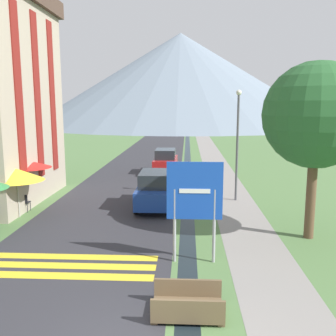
{
  "coord_description": "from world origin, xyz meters",
  "views": [
    {
      "loc": [
        1.15,
        -6.73,
        4.99
      ],
      "look_at": [
        0.29,
        10.0,
        2.16
      ],
      "focal_mm": 40.0,
      "sensor_mm": 36.0,
      "label": 1
    }
  ],
  "objects_px": {
    "parked_car_near": "(155,190)",
    "cafe_chair_middle": "(2,211)",
    "cafe_chair_far_right": "(24,201)",
    "tree_by_path": "(316,116)",
    "parked_car_far": "(166,161)",
    "streetlamp": "(238,137)",
    "cafe_umbrella_rear_red": "(29,164)",
    "cafe_chair_far_left": "(16,201)",
    "road_sign": "(195,199)",
    "footbridge": "(188,306)",
    "cafe_umbrella_middle_yellow": "(17,175)"
  },
  "relations": [
    {
      "from": "cafe_chair_far_right",
      "to": "road_sign",
      "type": "bearing_deg",
      "value": -51.66
    },
    {
      "from": "cafe_chair_middle",
      "to": "streetlamp",
      "type": "bearing_deg",
      "value": 1.03
    },
    {
      "from": "parked_car_far",
      "to": "streetlamp",
      "type": "distance_m",
      "value": 9.05
    },
    {
      "from": "cafe_chair_far_left",
      "to": "streetlamp",
      "type": "xyz_separation_m",
      "value": [
        10.66,
        2.73,
        2.86
      ]
    },
    {
      "from": "tree_by_path",
      "to": "parked_car_near",
      "type": "bearing_deg",
      "value": 147.74
    },
    {
      "from": "footbridge",
      "to": "cafe_umbrella_rear_red",
      "type": "height_order",
      "value": "cafe_umbrella_rear_red"
    },
    {
      "from": "cafe_chair_far_left",
      "to": "cafe_chair_middle",
      "type": "distance_m",
      "value": 1.6
    },
    {
      "from": "footbridge",
      "to": "cafe_umbrella_middle_yellow",
      "type": "bearing_deg",
      "value": 135.01
    },
    {
      "from": "parked_car_near",
      "to": "tree_by_path",
      "type": "distance_m",
      "value": 8.21
    },
    {
      "from": "cafe_chair_far_left",
      "to": "tree_by_path",
      "type": "xyz_separation_m",
      "value": [
        12.71,
        -2.85,
        4.09
      ]
    },
    {
      "from": "parked_car_far",
      "to": "streetlamp",
      "type": "height_order",
      "value": "streetlamp"
    },
    {
      "from": "cafe_chair_far_right",
      "to": "tree_by_path",
      "type": "height_order",
      "value": "tree_by_path"
    },
    {
      "from": "parked_car_near",
      "to": "cafe_chair_middle",
      "type": "height_order",
      "value": "parked_car_near"
    },
    {
      "from": "parked_car_near",
      "to": "cafe_chair_far_right",
      "type": "bearing_deg",
      "value": -169.95
    },
    {
      "from": "cafe_umbrella_middle_yellow",
      "to": "tree_by_path",
      "type": "bearing_deg",
      "value": -9.39
    },
    {
      "from": "road_sign",
      "to": "parked_car_near",
      "type": "xyz_separation_m",
      "value": [
        -1.8,
        6.38,
        -1.18
      ]
    },
    {
      "from": "parked_car_far",
      "to": "cafe_chair_middle",
      "type": "relative_size",
      "value": 4.51
    },
    {
      "from": "cafe_umbrella_rear_red",
      "to": "streetlamp",
      "type": "xyz_separation_m",
      "value": [
        10.38,
        1.63,
        1.27
      ]
    },
    {
      "from": "cafe_chair_middle",
      "to": "tree_by_path",
      "type": "relative_size",
      "value": 0.13
    },
    {
      "from": "road_sign",
      "to": "cafe_umbrella_middle_yellow",
      "type": "height_order",
      "value": "road_sign"
    },
    {
      "from": "cafe_chair_far_left",
      "to": "cafe_umbrella_middle_yellow",
      "type": "relative_size",
      "value": 0.36
    },
    {
      "from": "tree_by_path",
      "to": "footbridge",
      "type": "bearing_deg",
      "value": -129.66
    },
    {
      "from": "parked_car_far",
      "to": "cafe_chair_middle",
      "type": "bearing_deg",
      "value": -117.86
    },
    {
      "from": "parked_car_near",
      "to": "cafe_umbrella_middle_yellow",
      "type": "height_order",
      "value": "cafe_umbrella_middle_yellow"
    },
    {
      "from": "footbridge",
      "to": "cafe_chair_far_right",
      "type": "xyz_separation_m",
      "value": [
        -7.68,
        8.39,
        0.29
      ]
    },
    {
      "from": "road_sign",
      "to": "footbridge",
      "type": "distance_m",
      "value": 3.61
    },
    {
      "from": "road_sign",
      "to": "parked_car_far",
      "type": "bearing_deg",
      "value": 96.63
    },
    {
      "from": "parked_car_near",
      "to": "tree_by_path",
      "type": "xyz_separation_m",
      "value": [
        6.2,
        -3.91,
        3.7
      ]
    },
    {
      "from": "cafe_chair_middle",
      "to": "cafe_chair_far_right",
      "type": "distance_m",
      "value": 1.6
    },
    {
      "from": "road_sign",
      "to": "cafe_umbrella_middle_yellow",
      "type": "distance_m",
      "value": 8.96
    },
    {
      "from": "parked_car_far",
      "to": "footbridge",
      "type": "bearing_deg",
      "value": -85.07
    },
    {
      "from": "parked_car_near",
      "to": "cafe_chair_middle",
      "type": "bearing_deg",
      "value": -157.26
    },
    {
      "from": "footbridge",
      "to": "cafe_chair_far_left",
      "type": "xyz_separation_m",
      "value": [
        -8.11,
        8.4,
        0.29
      ]
    },
    {
      "from": "cafe_chair_far_left",
      "to": "cafe_umbrella_rear_red",
      "type": "relative_size",
      "value": 0.37
    },
    {
      "from": "parked_car_far",
      "to": "cafe_umbrella_rear_red",
      "type": "relative_size",
      "value": 1.68
    },
    {
      "from": "parked_car_far",
      "to": "cafe_umbrella_middle_yellow",
      "type": "relative_size",
      "value": 1.62
    },
    {
      "from": "parked_car_near",
      "to": "road_sign",
      "type": "bearing_deg",
      "value": -74.21
    },
    {
      "from": "cafe_chair_far_left",
      "to": "footbridge",
      "type": "bearing_deg",
      "value": -59.61
    },
    {
      "from": "footbridge",
      "to": "cafe_chair_far_right",
      "type": "bearing_deg",
      "value": 132.49
    },
    {
      "from": "footbridge",
      "to": "tree_by_path",
      "type": "height_order",
      "value": "tree_by_path"
    },
    {
      "from": "parked_car_near",
      "to": "streetlamp",
      "type": "xyz_separation_m",
      "value": [
        4.15,
        1.67,
        2.46
      ]
    },
    {
      "from": "streetlamp",
      "to": "tree_by_path",
      "type": "height_order",
      "value": "tree_by_path"
    },
    {
      "from": "cafe_chair_middle",
      "to": "road_sign",
      "type": "bearing_deg",
      "value": -45.89
    },
    {
      "from": "road_sign",
      "to": "footbridge",
      "type": "xyz_separation_m",
      "value": [
        -0.2,
        -3.09,
        -1.86
      ]
    },
    {
      "from": "parked_car_near",
      "to": "cafe_chair_far_left",
      "type": "bearing_deg",
      "value": -170.71
    },
    {
      "from": "cafe_chair_far_right",
      "to": "cafe_umbrella_middle_yellow",
      "type": "xyz_separation_m",
      "value": [
        0.12,
        -0.82,
        1.43
      ]
    },
    {
      "from": "cafe_chair_middle",
      "to": "cafe_chair_far_right",
      "type": "xyz_separation_m",
      "value": [
        0.26,
        1.58,
        0.0
      ]
    },
    {
      "from": "parked_car_far",
      "to": "cafe_chair_far_right",
      "type": "bearing_deg",
      "value": -120.28
    },
    {
      "from": "cafe_chair_far_right",
      "to": "tree_by_path",
      "type": "xyz_separation_m",
      "value": [
        12.28,
        -2.84,
        4.09
      ]
    },
    {
      "from": "parked_car_near",
      "to": "parked_car_far",
      "type": "relative_size",
      "value": 1.05
    }
  ]
}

